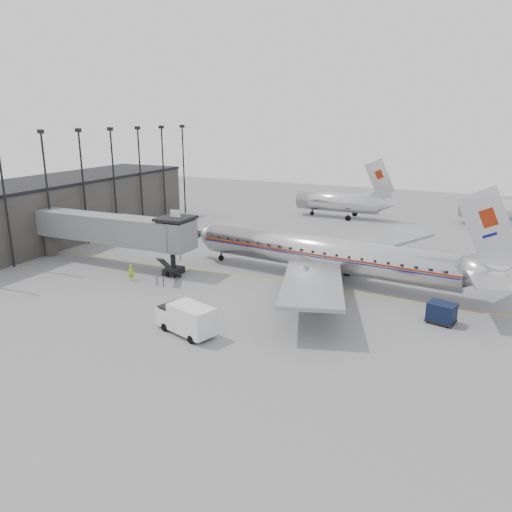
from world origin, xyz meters
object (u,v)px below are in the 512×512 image
at_px(baggage_cart_navy, 442,312).
at_px(baggage_cart_white, 315,298).
at_px(ramp_worker, 131,273).
at_px(airliner, 329,254).
at_px(service_van, 186,318).

height_order(baggage_cart_navy, baggage_cart_white, baggage_cart_white).
bearing_deg(baggage_cart_white, baggage_cart_navy, 18.31).
bearing_deg(baggage_cart_navy, ramp_worker, -162.40).
relative_size(airliner, ramp_worker, 20.24).
height_order(airliner, baggage_cart_navy, airliner).
bearing_deg(ramp_worker, baggage_cart_white, -14.13).
bearing_deg(baggage_cart_navy, baggage_cart_white, -159.81).
distance_m(service_van, baggage_cart_navy, 21.27).
height_order(service_van, baggage_cart_white, service_van).
distance_m(service_van, ramp_worker, 15.17).
bearing_deg(baggage_cart_white, service_van, -116.58).
height_order(service_van, baggage_cart_navy, service_van).
relative_size(service_van, baggage_cart_navy, 2.19).
bearing_deg(baggage_cart_navy, service_van, -135.77).
distance_m(baggage_cart_navy, baggage_cart_white, 10.79).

